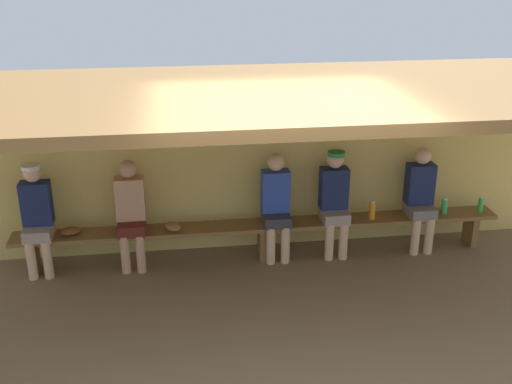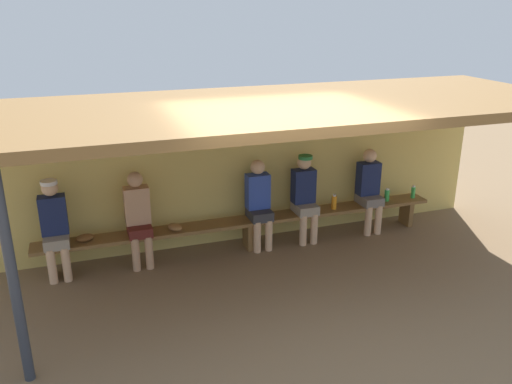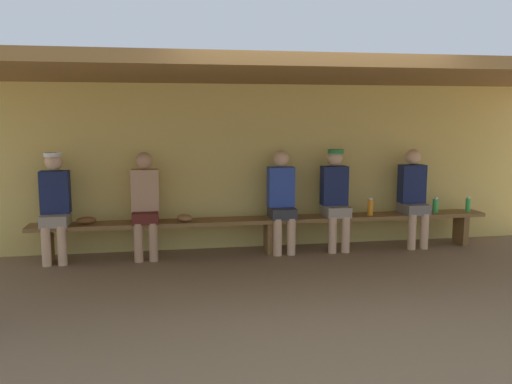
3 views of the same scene
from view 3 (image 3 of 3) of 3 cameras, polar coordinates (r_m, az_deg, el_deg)
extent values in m
plane|color=brown|center=(5.64, 4.48, -10.33)|extent=(24.00, 24.00, 0.00)
cube|color=#D8BC60|center=(7.33, 0.68, 2.79)|extent=(8.00, 0.20, 2.20)
cube|color=brown|center=(6.05, 3.03, 12.65)|extent=(8.00, 2.80, 0.12)
cube|color=brown|center=(6.99, 1.35, -2.99)|extent=(6.00, 0.36, 0.05)
cube|color=brown|center=(7.05, -21.26, -5.37)|extent=(0.08, 0.29, 0.41)
cube|color=brown|center=(7.04, 1.35, -4.83)|extent=(0.08, 0.29, 0.41)
cube|color=brown|center=(8.03, 21.01, -3.75)|extent=(0.08, 0.29, 0.41)
cube|color=gray|center=(7.18, 8.49, -2.00)|extent=(0.32, 0.40, 0.14)
cylinder|color=#DBAD84|center=(7.06, 8.16, -4.57)|extent=(0.11, 0.11, 0.48)
cylinder|color=#DBAD84|center=(7.12, 9.54, -4.50)|extent=(0.11, 0.11, 0.48)
cube|color=#19234C|center=(7.21, 8.35, 0.69)|extent=(0.34, 0.20, 0.52)
sphere|color=#DBAD84|center=(7.17, 8.41, 3.62)|extent=(0.21, 0.21, 0.21)
cylinder|color=#2D8442|center=(7.13, 8.53, 4.32)|extent=(0.21, 0.21, 0.05)
cube|color=slate|center=(7.61, 16.47, -1.69)|extent=(0.32, 0.40, 0.14)
cylinder|color=#DBAD84|center=(7.48, 16.30, -4.10)|extent=(0.11, 0.11, 0.48)
cylinder|color=#DBAD84|center=(7.56, 17.53, -4.03)|extent=(0.11, 0.11, 0.48)
cube|color=#19234C|center=(7.63, 16.30, 0.86)|extent=(0.34, 0.20, 0.52)
sphere|color=#DBAD84|center=(7.59, 16.41, 3.63)|extent=(0.21, 0.21, 0.21)
cube|color=gray|center=(6.94, -20.63, -2.79)|extent=(0.32, 0.40, 0.14)
cylinder|color=#DBAD84|center=(6.87, -21.49, -5.43)|extent=(0.11, 0.11, 0.48)
cylinder|color=#DBAD84|center=(6.83, -20.01, -5.42)|extent=(0.11, 0.11, 0.48)
cube|color=#19234C|center=(6.97, -20.64, 0.00)|extent=(0.34, 0.20, 0.52)
sphere|color=#DBAD84|center=(6.93, -20.80, 3.03)|extent=(0.21, 0.21, 0.21)
cylinder|color=white|center=(6.88, -20.90, 3.75)|extent=(0.21, 0.21, 0.05)
cube|color=#333338|center=(6.99, 2.78, -2.21)|extent=(0.32, 0.40, 0.14)
cylinder|color=#DBAD84|center=(6.87, 2.33, -4.84)|extent=(0.11, 0.11, 0.48)
cylinder|color=#DBAD84|center=(6.91, 3.79, -4.78)|extent=(0.11, 0.11, 0.48)
cube|color=#2D47A5|center=(7.01, 2.66, 0.56)|extent=(0.34, 0.20, 0.52)
sphere|color=#DBAD84|center=(6.98, 2.68, 3.58)|extent=(0.21, 0.21, 0.21)
cube|color=#591E19|center=(6.82, -11.71, -2.62)|extent=(0.32, 0.40, 0.14)
cylinder|color=tan|center=(6.73, -12.45, -5.31)|extent=(0.11, 0.11, 0.48)
cylinder|color=tan|center=(6.72, -10.91, -5.28)|extent=(0.11, 0.11, 0.48)
cube|color=tan|center=(6.85, -11.77, 0.22)|extent=(0.34, 0.20, 0.52)
sphere|color=tan|center=(6.81, -11.86, 3.30)|extent=(0.21, 0.21, 0.21)
cylinder|color=green|center=(7.78, 18.60, -1.40)|extent=(0.08, 0.08, 0.19)
cylinder|color=white|center=(7.76, 18.64, -0.64)|extent=(0.05, 0.05, 0.02)
cylinder|color=orange|center=(7.33, 12.12, -1.61)|extent=(0.08, 0.08, 0.21)
cylinder|color=white|center=(7.31, 12.15, -0.70)|extent=(0.06, 0.06, 0.02)
cylinder|color=green|center=(8.00, 21.69, -1.29)|extent=(0.07, 0.07, 0.19)
cylinder|color=white|center=(7.99, 21.73, -0.54)|extent=(0.05, 0.05, 0.02)
ellipsoid|color=olive|center=(6.81, -7.61, -2.75)|extent=(0.27, 0.29, 0.09)
ellipsoid|color=brown|center=(6.91, -17.69, -2.91)|extent=(0.27, 0.22, 0.09)
camera|label=1|loc=(1.96, 142.36, 72.53)|focal=44.15mm
camera|label=2|loc=(1.92, -121.30, 58.84)|focal=37.18mm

